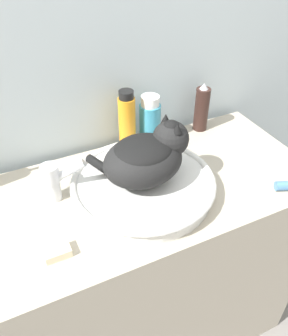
{
  "coord_description": "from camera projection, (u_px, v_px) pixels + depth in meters",
  "views": [
    {
      "loc": [
        -0.35,
        -0.49,
        1.61
      ],
      "look_at": [
        -0.0,
        0.23,
        0.97
      ],
      "focal_mm": 38.0,
      "sensor_mm": 36.0,
      "label": 1
    }
  ],
  "objects": [
    {
      "name": "hairspray_can_black",
      "position": [
        202.0,
        108.0,
        1.34
      ],
      "size": [
        0.05,
        0.05,
        0.19
      ],
      "color": "#331E19",
      "rests_on": "vanity_counter"
    },
    {
      "name": "wall_back",
      "position": [
        98.0,
        51.0,
        1.13
      ],
      "size": [
        8.0,
        0.05,
        2.4
      ],
      "color": "silver",
      "rests_on": "ground_plane"
    },
    {
      "name": "mouthwash_bottle",
      "position": [
        150.0,
        121.0,
        1.26
      ],
      "size": [
        0.08,
        0.08,
        0.19
      ],
      "color": "teal",
      "rests_on": "vanity_counter"
    },
    {
      "name": "sink_basin",
      "position": [
        142.0,
        185.0,
        1.08
      ],
      "size": [
        0.44,
        0.44,
        0.05
      ],
      "color": "silver",
      "rests_on": "vanity_counter"
    },
    {
      "name": "cat",
      "position": [
        146.0,
        156.0,
        1.02
      ],
      "size": [
        0.28,
        0.26,
        0.18
      ],
      "rotation": [
        0.0,
        0.0,
        0.08
      ],
      "color": "black",
      "rests_on": "sink_basin"
    },
    {
      "name": "vanity_counter",
      "position": [
        141.0,
        272.0,
        1.38
      ],
      "size": [
        1.15,
        0.53,
        0.87
      ],
      "color": "#B2A893",
      "rests_on": "ground_plane"
    },
    {
      "name": "faucet",
      "position": [
        55.0,
        179.0,
        1.04
      ],
      "size": [
        0.13,
        0.07,
        0.14
      ],
      "rotation": [
        0.0,
        0.0,
        -0.35
      ],
      "color": "silver",
      "rests_on": "vanity_counter"
    },
    {
      "name": "shampoo_bottle_tall",
      "position": [
        127.0,
        122.0,
        1.22
      ],
      "size": [
        0.06,
        0.06,
        0.22
      ],
      "color": "orange",
      "rests_on": "vanity_counter"
    },
    {
      "name": "soap_bar",
      "position": [
        57.0,
        252.0,
        0.91
      ],
      "size": [
        0.07,
        0.05,
        0.02
      ],
      "color": "beige",
      "rests_on": "vanity_counter"
    }
  ]
}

